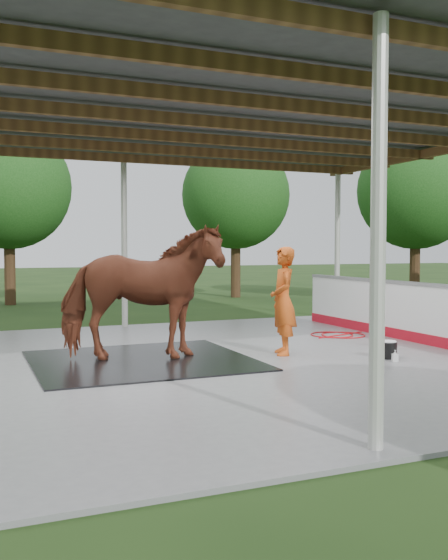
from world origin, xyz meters
name	(u,v)px	position (x,y,z in m)	size (l,w,h in m)	color
ground	(196,364)	(0.00, 0.00, 0.00)	(100.00, 100.00, 0.00)	#1E3814
concrete_slab	(196,363)	(0.00, 0.00, 0.03)	(12.00, 10.00, 0.05)	slate
pavilion_structure	(195,113)	(0.00, 0.00, 3.97)	(12.60, 10.60, 4.05)	beige
dasher_board	(426,315)	(4.60, 0.00, 0.59)	(0.16, 8.00, 1.15)	#B30E1F
tree_belt	(194,135)	(0.30, 0.90, 3.79)	(28.00, 28.00, 5.80)	#382314
rubber_mat	(142,360)	(-0.80, 0.32, 0.06)	(3.39, 3.18, 0.03)	black
horse	(141,292)	(-0.80, 0.32, 1.15)	(1.16, 2.55, 2.15)	brown
handler	(283,301)	(1.58, 0.01, 0.96)	(0.67, 0.44, 1.83)	#C94D15
wash_bucket	(387,349)	(2.99, -0.97, 0.20)	(0.31, 0.31, 0.29)	black
soap_bottle_a	(377,338)	(3.56, 0.07, 0.22)	(0.13, 0.13, 0.34)	silver
soap_bottle_b	(395,356)	(2.89, -1.29, 0.14)	(0.09, 0.09, 0.19)	#338CD8
hose_coil	(338,335)	(3.70, 1.59, 0.06)	(1.31, 1.02, 0.02)	#B90D14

